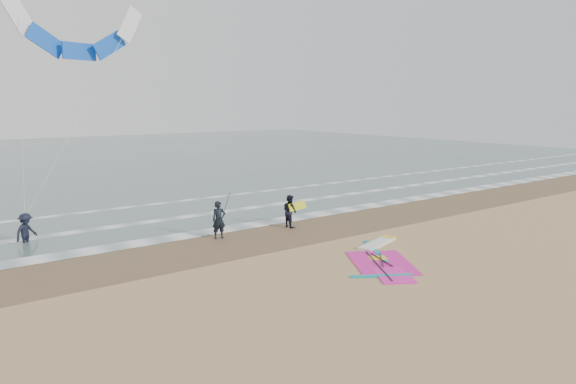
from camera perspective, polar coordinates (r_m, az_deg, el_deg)
ground at (r=20.55m, az=8.95°, el=-7.91°), size 120.00×120.00×0.00m
sea_water at (r=63.63m, az=-23.22°, el=3.42°), size 120.00×80.00×0.02m
wet_sand_band at (r=24.97m, az=-0.83°, el=-4.59°), size 120.00×5.00×0.01m
foam_waterline at (r=28.61m, az=-5.97°, el=-2.73°), size 120.00×9.15×0.02m
windsurf_rig at (r=21.41m, az=10.36°, el=-7.12°), size 5.40×5.11×0.13m
person_standing at (r=24.01m, az=-7.69°, el=-3.10°), size 0.71×0.53×1.77m
person_walking at (r=26.00m, az=0.20°, el=-2.13°), size 0.64×0.81×1.67m
person_wading at (r=25.87m, az=-27.15°, el=-3.23°), size 1.28×1.17×1.72m
held_pole at (r=24.06m, az=-7.08°, el=-2.05°), size 0.17×0.86×1.82m
carried_kiteboard at (r=26.11m, az=1.04°, el=-1.58°), size 1.30×0.51×0.39m
surf_kite at (r=29.33m, az=-22.30°, el=15.75°), size 7.15×3.54×10.28m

